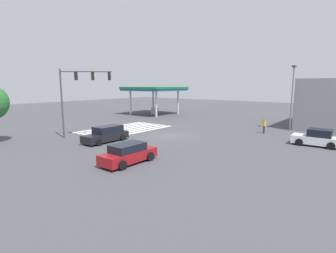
# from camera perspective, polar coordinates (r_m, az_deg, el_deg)

# --- Properties ---
(ground_plane) EXTENTS (128.42, 128.42, 0.00)m
(ground_plane) POSITION_cam_1_polar(r_m,az_deg,el_deg) (29.26, 0.00, -1.99)
(ground_plane) COLOR #47474C
(crosswalk_markings) EXTENTS (11.41, 6.30, 0.01)m
(crosswalk_markings) POSITION_cam_1_polar(r_m,az_deg,el_deg) (33.94, -9.22, -0.55)
(crosswalk_markings) COLOR silver
(crosswalk_markings) RESTS_ON ground_plane
(traffic_signal_mast) EXTENTS (3.83, 3.83, 7.23)m
(traffic_signal_mast) POSITION_cam_1_polar(r_m,az_deg,el_deg) (29.19, -19.02, 7.91)
(traffic_signal_mast) COLOR #47474C
(traffic_signal_mast) RESTS_ON ground_plane
(car_0) EXTENTS (4.42, 1.93, 1.46)m
(car_0) POSITION_cam_1_polar(r_m,az_deg,el_deg) (19.24, -8.63, -5.87)
(car_0) COLOR maroon
(car_0) RESTS_ON ground_plane
(car_1) EXTENTS (4.76, 2.04, 1.57)m
(car_1) POSITION_cam_1_polar(r_m,az_deg,el_deg) (26.73, -13.26, -1.66)
(car_1) COLOR black
(car_1) RESTS_ON ground_plane
(car_2) EXTENTS (2.11, 4.15, 1.59)m
(car_2) POSITION_cam_1_polar(r_m,az_deg,el_deg) (27.94, 29.72, -2.22)
(car_2) COLOR silver
(car_2) RESTS_ON ground_plane
(gas_station_canopy) EXTENTS (9.26, 9.26, 5.19)m
(gas_station_canopy) POSITION_cam_1_polar(r_m,az_deg,el_deg) (49.73, -2.98, 8.02)
(gas_station_canopy) COLOR #23519E
(gas_station_canopy) RESTS_ON ground_plane
(pedestrian) EXTENTS (0.41, 0.41, 1.75)m
(pedestrian) POSITION_cam_1_polar(r_m,az_deg,el_deg) (32.53, 20.22, 0.33)
(pedestrian) COLOR #38383D
(pedestrian) RESTS_ON ground_plane
(street_light_pole_a) EXTENTS (0.80, 0.36, 7.87)m
(street_light_pole_a) POSITION_cam_1_polar(r_m,az_deg,el_deg) (35.25, 25.43, 6.78)
(street_light_pole_a) COLOR slate
(street_light_pole_a) RESTS_ON ground_plane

